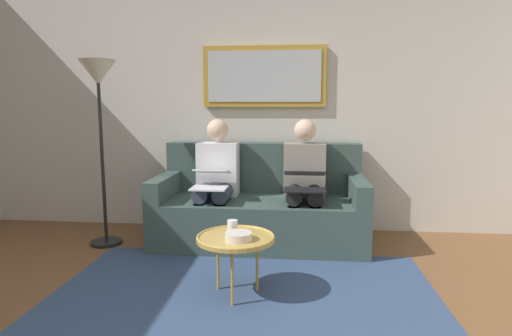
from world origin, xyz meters
TOP-DOWN VIEW (x-y plane):
  - wall_rear at (0.00, -2.60)m, footprint 6.00×0.12m
  - area_rug at (0.00, -0.85)m, footprint 2.60×1.80m
  - couch at (0.00, -2.12)m, footprint 1.90×0.90m
  - framed_mirror at (0.00, -2.51)m, footprint 1.22×0.05m
  - coffee_table at (0.05, -0.90)m, footprint 0.52×0.52m
  - cup at (0.09, -0.98)m, footprint 0.07×0.07m
  - bowl at (0.03, -0.83)m, footprint 0.18×0.18m
  - person_left at (-0.41, -2.05)m, footprint 0.38×0.58m
  - laptop_black at (-0.41, -1.81)m, footprint 0.35×0.37m
  - person_right at (0.41, -2.05)m, footprint 0.38×0.58m
  - laptop_white at (0.41, -1.81)m, footprint 0.30×0.38m
  - standing_lamp at (1.40, -1.85)m, footprint 0.32×0.32m

SIDE VIEW (x-z plane):
  - area_rug at x=0.00m, z-range 0.00..0.01m
  - couch at x=0.00m, z-range -0.14..0.76m
  - coffee_table at x=0.05m, z-range 0.18..0.60m
  - bowl at x=0.03m, z-range 0.41..0.46m
  - cup at x=0.09m, z-range 0.41..0.50m
  - person_left at x=-0.41m, z-range 0.04..1.18m
  - person_right at x=0.41m, z-range 0.04..1.18m
  - laptop_black at x=-0.41m, z-range 0.55..0.71m
  - laptop_white at x=0.41m, z-range 0.55..0.72m
  - wall_rear at x=0.00m, z-range 0.00..2.60m
  - standing_lamp at x=1.40m, z-range 0.54..2.20m
  - framed_mirror at x=0.00m, z-range 1.25..1.85m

